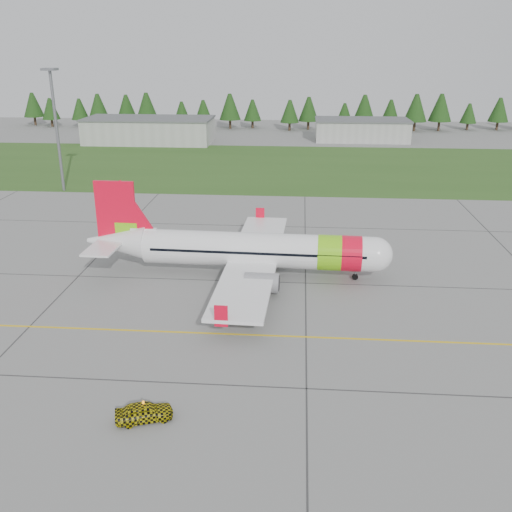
{
  "coord_description": "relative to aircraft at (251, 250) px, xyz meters",
  "views": [
    {
      "loc": [
        9.09,
        -36.39,
        24.02
      ],
      "look_at": [
        4.76,
        18.83,
        3.39
      ],
      "focal_mm": 40.0,
      "sensor_mm": 36.0,
      "label": 1
    }
  ],
  "objects": [
    {
      "name": "aircraft",
      "position": [
        0.0,
        0.0,
        0.0
      ],
      "size": [
        33.74,
        31.03,
        10.22
      ],
      "rotation": [
        0.0,
        0.0,
        -0.04
      ],
      "color": "white",
      "rests_on": "ground"
    },
    {
      "name": "floodlight_mast",
      "position": [
        -35.94,
        36.14,
        7.05
      ],
      "size": [
        0.5,
        0.5,
        20.0
      ],
      "primitive_type": "cylinder",
      "color": "slate",
      "rests_on": "ground"
    },
    {
      "name": "taxi_guideline",
      "position": [
        -3.94,
        -13.86,
        -2.94
      ],
      "size": [
        120.0,
        0.25,
        0.02
      ],
      "primitive_type": "cube",
      "color": "gold",
      "rests_on": "ground"
    },
    {
      "name": "service_van",
      "position": [
        -23.76,
        28.96,
        -0.85
      ],
      "size": [
        1.56,
        1.49,
        4.19
      ],
      "primitive_type": "imported",
      "rotation": [
        0.0,
        0.0,
        -0.07
      ],
      "color": "silver",
      "rests_on": "ground"
    },
    {
      "name": "grass_strip",
      "position": [
        -3.94,
        60.14,
        -2.93
      ],
      "size": [
        320.0,
        50.0,
        0.03
      ],
      "primitive_type": "cube",
      "color": "#30561E",
      "rests_on": "ground"
    },
    {
      "name": "hangar_east",
      "position": [
        21.06,
        96.14,
        -0.35
      ],
      "size": [
        24.0,
        12.0,
        5.2
      ],
      "primitive_type": "cube",
      "color": "#A8A8A3",
      "rests_on": "ground"
    },
    {
      "name": "treeline",
      "position": [
        -3.94,
        116.14,
        2.05
      ],
      "size": [
        160.0,
        8.0,
        10.0
      ],
      "primitive_type": null,
      "color": "#1C3F14",
      "rests_on": "ground"
    },
    {
      "name": "hangar_west",
      "position": [
        -33.94,
        88.14,
        0.05
      ],
      "size": [
        32.0,
        14.0,
        6.0
      ],
      "primitive_type": "cube",
      "color": "#A8A8A3",
      "rests_on": "ground"
    },
    {
      "name": "follow_me_car",
      "position": [
        -4.96,
        -26.5,
        -1.0
      ],
      "size": [
        1.76,
        1.91,
        3.89
      ],
      "primitive_type": "imported",
      "rotation": [
        0.0,
        0.0,
        1.9
      ],
      "color": "#D1C30B",
      "rests_on": "ground"
    },
    {
      "name": "ground",
      "position": [
        -3.94,
        -21.86,
        -2.95
      ],
      "size": [
        320.0,
        320.0,
        0.0
      ],
      "primitive_type": "plane",
      "color": "gray",
      "rests_on": "ground"
    }
  ]
}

